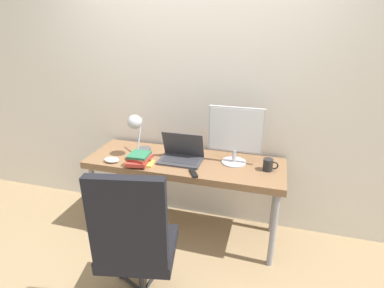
{
  "coord_description": "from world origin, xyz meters",
  "views": [
    {
      "loc": [
        0.73,
        -2.03,
        1.94
      ],
      "look_at": [
        0.08,
        0.26,
        0.96
      ],
      "focal_mm": 28.0,
      "sensor_mm": 36.0,
      "label": 1
    }
  ],
  "objects_px": {
    "laptop": "(181,155)",
    "monitor": "(236,134)",
    "mug": "(268,165)",
    "game_controller": "(112,160)",
    "desk_lamp": "(136,126)",
    "book_stack": "(139,159)",
    "office_chair": "(134,239)"
  },
  "relations": [
    {
      "from": "mug",
      "to": "desk_lamp",
      "type": "bearing_deg",
      "value": -179.3
    },
    {
      "from": "desk_lamp",
      "to": "book_stack",
      "type": "xyz_separation_m",
      "value": [
        0.09,
        -0.17,
        -0.24
      ]
    },
    {
      "from": "laptop",
      "to": "office_chair",
      "type": "bearing_deg",
      "value": -92.62
    },
    {
      "from": "book_stack",
      "to": "game_controller",
      "type": "relative_size",
      "value": 1.89
    },
    {
      "from": "office_chair",
      "to": "game_controller",
      "type": "distance_m",
      "value": 0.91
    },
    {
      "from": "mug",
      "to": "game_controller",
      "type": "bearing_deg",
      "value": -171.16
    },
    {
      "from": "monitor",
      "to": "mug",
      "type": "bearing_deg",
      "value": -13.85
    },
    {
      "from": "desk_lamp",
      "to": "game_controller",
      "type": "bearing_deg",
      "value": -130.2
    },
    {
      "from": "desk_lamp",
      "to": "book_stack",
      "type": "relative_size",
      "value": 1.52
    },
    {
      "from": "laptop",
      "to": "monitor",
      "type": "bearing_deg",
      "value": 10.33
    },
    {
      "from": "book_stack",
      "to": "mug",
      "type": "bearing_deg",
      "value": 9.79
    },
    {
      "from": "monitor",
      "to": "mug",
      "type": "xyz_separation_m",
      "value": [
        0.3,
        -0.07,
        -0.22
      ]
    },
    {
      "from": "book_stack",
      "to": "game_controller",
      "type": "height_order",
      "value": "book_stack"
    },
    {
      "from": "desk_lamp",
      "to": "game_controller",
      "type": "relative_size",
      "value": 2.87
    },
    {
      "from": "monitor",
      "to": "office_chair",
      "type": "bearing_deg",
      "value": -117.14
    },
    {
      "from": "laptop",
      "to": "monitor",
      "type": "distance_m",
      "value": 0.52
    },
    {
      "from": "book_stack",
      "to": "mug",
      "type": "distance_m",
      "value": 1.11
    },
    {
      "from": "office_chair",
      "to": "game_controller",
      "type": "xyz_separation_m",
      "value": [
        -0.55,
        0.7,
        0.19
      ]
    },
    {
      "from": "book_stack",
      "to": "laptop",
      "type": "bearing_deg",
      "value": 28.23
    },
    {
      "from": "monitor",
      "to": "laptop",
      "type": "bearing_deg",
      "value": -169.67
    },
    {
      "from": "mug",
      "to": "book_stack",
      "type": "bearing_deg",
      "value": -170.21
    },
    {
      "from": "laptop",
      "to": "monitor",
      "type": "relative_size",
      "value": 0.75
    },
    {
      "from": "laptop",
      "to": "mug",
      "type": "bearing_deg",
      "value": 0.84
    },
    {
      "from": "monitor",
      "to": "book_stack",
      "type": "distance_m",
      "value": 0.86
    },
    {
      "from": "office_chair",
      "to": "mug",
      "type": "xyz_separation_m",
      "value": [
        0.8,
        0.91,
        0.22
      ]
    },
    {
      "from": "monitor",
      "to": "mug",
      "type": "relative_size",
      "value": 4.01
    },
    {
      "from": "book_stack",
      "to": "mug",
      "type": "relative_size",
      "value": 2.07
    },
    {
      "from": "book_stack",
      "to": "game_controller",
      "type": "bearing_deg",
      "value": -175.23
    },
    {
      "from": "monitor",
      "to": "game_controller",
      "type": "relative_size",
      "value": 3.65
    },
    {
      "from": "office_chair",
      "to": "book_stack",
      "type": "height_order",
      "value": "office_chair"
    },
    {
      "from": "laptop",
      "to": "desk_lamp",
      "type": "height_order",
      "value": "desk_lamp"
    },
    {
      "from": "monitor",
      "to": "office_chair",
      "type": "distance_m",
      "value": 1.19
    }
  ]
}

